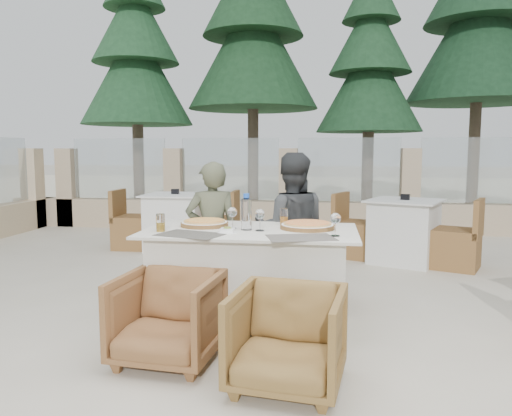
# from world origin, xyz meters

# --- Properties ---
(ground) EXTENTS (80.00, 80.00, 0.00)m
(ground) POSITION_xyz_m (0.00, 0.00, 0.00)
(ground) COLOR beige
(ground) RESTS_ON ground
(sand_patch) EXTENTS (30.00, 16.00, 0.01)m
(sand_patch) POSITION_xyz_m (0.00, 14.00, 0.01)
(sand_patch) COLOR #F3E9C7
(sand_patch) RESTS_ON ground
(perimeter_wall_far) EXTENTS (10.00, 0.34, 1.60)m
(perimeter_wall_far) POSITION_xyz_m (0.00, 4.80, 0.80)
(perimeter_wall_far) COLOR tan
(perimeter_wall_far) RESTS_ON ground
(pine_far_left) EXTENTS (2.42, 2.42, 5.50)m
(pine_far_left) POSITION_xyz_m (-3.50, 7.00, 2.75)
(pine_far_left) COLOR #214E2B
(pine_far_left) RESTS_ON ground
(pine_mid_left) EXTENTS (2.86, 2.86, 6.50)m
(pine_mid_left) POSITION_xyz_m (-1.00, 7.50, 3.25)
(pine_mid_left) COLOR #1C4223
(pine_mid_left) RESTS_ON ground
(pine_centre) EXTENTS (2.20, 2.20, 5.00)m
(pine_centre) POSITION_xyz_m (1.50, 7.20, 2.50)
(pine_centre) COLOR #1D4425
(pine_centre) RESTS_ON ground
(pine_mid_right) EXTENTS (2.99, 2.99, 6.80)m
(pine_mid_right) POSITION_xyz_m (3.80, 7.80, 3.40)
(pine_mid_right) COLOR #183B21
(pine_mid_right) RESTS_ON ground
(dining_table) EXTENTS (1.60, 0.90, 0.77)m
(dining_table) POSITION_xyz_m (0.08, 0.04, 0.39)
(dining_table) COLOR beige
(dining_table) RESTS_ON ground
(placemat_near_left) EXTENTS (0.52, 0.42, 0.00)m
(placemat_near_left) POSITION_xyz_m (-0.31, -0.24, 0.77)
(placemat_near_left) COLOR #524E46
(placemat_near_left) RESTS_ON dining_table
(placemat_near_right) EXTENTS (0.52, 0.41, 0.00)m
(placemat_near_right) POSITION_xyz_m (0.47, -0.26, 0.77)
(placemat_near_right) COLOR #635C54
(placemat_near_right) RESTS_ON dining_table
(pizza_left) EXTENTS (0.40, 0.40, 0.05)m
(pizza_left) POSITION_xyz_m (-0.31, 0.17, 0.79)
(pizza_left) COLOR orange
(pizza_left) RESTS_ON dining_table
(pizza_right) EXTENTS (0.55, 0.55, 0.05)m
(pizza_right) POSITION_xyz_m (0.50, 0.15, 0.80)
(pizza_right) COLOR #F65721
(pizza_right) RESTS_ON dining_table
(water_bottle) EXTENTS (0.10, 0.10, 0.28)m
(water_bottle) POSITION_xyz_m (0.05, 0.03, 0.91)
(water_bottle) COLOR silver
(water_bottle) RESTS_ON dining_table
(wine_glass_centre) EXTENTS (0.08, 0.08, 0.18)m
(wine_glass_centre) POSITION_xyz_m (-0.07, 0.08, 0.86)
(wine_glass_centre) COLOR white
(wine_glass_centre) RESTS_ON dining_table
(wine_glass_near) EXTENTS (0.08, 0.08, 0.18)m
(wine_glass_near) POSITION_xyz_m (0.16, -0.01, 0.86)
(wine_glass_near) COLOR white
(wine_glass_near) RESTS_ON dining_table
(wine_glass_corner) EXTENTS (0.09, 0.09, 0.18)m
(wine_glass_corner) POSITION_xyz_m (0.71, -0.16, 0.86)
(wine_glass_corner) COLOR silver
(wine_glass_corner) RESTS_ON dining_table
(beer_glass_left) EXTENTS (0.07, 0.07, 0.13)m
(beer_glass_left) POSITION_xyz_m (-0.57, -0.13, 0.84)
(beer_glass_left) COLOR gold
(beer_glass_left) RESTS_ON dining_table
(beer_glass_right) EXTENTS (0.07, 0.07, 0.13)m
(beer_glass_right) POSITION_xyz_m (0.31, 0.34, 0.83)
(beer_glass_right) COLOR orange
(beer_glass_right) RESTS_ON dining_table
(olive_dish) EXTENTS (0.14, 0.14, 0.04)m
(olive_dish) POSITION_xyz_m (-0.07, -0.12, 0.79)
(olive_dish) COLOR white
(olive_dish) RESTS_ON dining_table
(armchair_far_left) EXTENTS (0.74, 0.76, 0.67)m
(armchair_far_left) POSITION_xyz_m (-0.41, 0.73, 0.33)
(armchair_far_left) COLOR brown
(armchair_far_left) RESTS_ON ground
(armchair_far_right) EXTENTS (0.69, 0.71, 0.63)m
(armchair_far_right) POSITION_xyz_m (0.40, 0.65, 0.31)
(armchair_far_right) COLOR brown
(armchair_far_right) RESTS_ON ground
(armchair_near_left) EXTENTS (0.68, 0.70, 0.59)m
(armchair_near_left) POSITION_xyz_m (-0.36, -0.64, 0.29)
(armchair_near_left) COLOR brown
(armchair_near_left) RESTS_ON ground
(armchair_near_right) EXTENTS (0.70, 0.72, 0.58)m
(armchair_near_right) POSITION_xyz_m (0.43, -0.89, 0.29)
(armchair_near_right) COLOR olive
(armchair_near_right) RESTS_ON ground
(diner_left) EXTENTS (0.54, 0.43, 1.27)m
(diner_left) POSITION_xyz_m (-0.34, 0.57, 0.64)
(diner_left) COLOR #4F533C
(diner_left) RESTS_ON ground
(diner_right) EXTENTS (0.70, 0.56, 1.35)m
(diner_right) POSITION_xyz_m (0.34, 0.67, 0.67)
(diner_right) COLOR #323537
(diner_right) RESTS_ON ground
(bg_table_a) EXTENTS (1.65, 0.85, 0.77)m
(bg_table_a) POSITION_xyz_m (-1.41, 2.95, 0.39)
(bg_table_a) COLOR white
(bg_table_a) RESTS_ON ground
(bg_table_b) EXTENTS (1.83, 1.40, 0.77)m
(bg_table_b) POSITION_xyz_m (1.59, 2.56, 0.39)
(bg_table_b) COLOR silver
(bg_table_b) RESTS_ON ground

